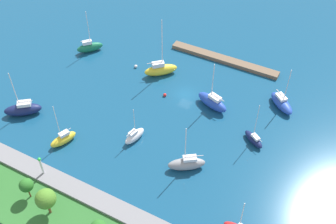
# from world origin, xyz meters

# --- Properties ---
(water) EXTENTS (160.00, 160.00, 0.00)m
(water) POSITION_xyz_m (0.00, 0.00, 0.00)
(water) COLOR navy
(water) RESTS_ON ground
(pier_dock) EXTENTS (24.85, 2.16, 0.85)m
(pier_dock) POSITION_xyz_m (-2.53, -14.16, 0.43)
(pier_dock) COLOR brown
(pier_dock) RESTS_ON ground
(breakwater) EXTENTS (57.93, 3.09, 1.46)m
(breakwater) POSITION_xyz_m (0.00, 29.63, 0.73)
(breakwater) COLOR gray
(breakwater) RESTS_ON ground
(harbor_beacon) EXTENTS (0.56, 0.56, 3.73)m
(harbor_beacon) POSITION_xyz_m (11.20, 29.63, 3.61)
(harbor_beacon) COLOR silver
(harbor_beacon) RESTS_ON breakwater
(park_tree_center) EXTENTS (3.10, 3.10, 5.10)m
(park_tree_center) POSITION_xyz_m (5.68, 34.73, 4.50)
(park_tree_center) COLOR brown
(park_tree_center) RESTS_ON shoreline_park
(park_tree_mideast) EXTENTS (2.21, 2.21, 4.07)m
(park_tree_mideast) POSITION_xyz_m (10.25, 33.98, 3.93)
(park_tree_mideast) COLOR brown
(park_tree_mideast) RESTS_ON shoreline_park
(sailboat_yellow_lone_south) EXTENTS (3.39, 5.29, 9.12)m
(sailboat_yellow_lone_south) POSITION_xyz_m (13.47, 21.94, 1.01)
(sailboat_yellow_lone_south) COLOR yellow
(sailboat_yellow_lone_south) RESTS_ON water
(sailboat_navy_outer_mooring) EXTENTS (7.06, 6.29, 10.06)m
(sailboat_navy_outer_mooring) POSITION_xyz_m (24.93, 19.63, 1.26)
(sailboat_navy_outer_mooring) COLOR #141E4C
(sailboat_navy_outer_mooring) RESTS_ON water
(sailboat_blue_along_channel) EXTENTS (7.32, 4.30, 10.20)m
(sailboat_blue_along_channel) POSITION_xyz_m (-6.18, 0.76, 1.33)
(sailboat_blue_along_channel) COLOR #2347B2
(sailboat_blue_along_channel) RESTS_ON water
(sailboat_gray_center_basin) EXTENTS (6.36, 5.25, 9.70)m
(sailboat_gray_center_basin) POSITION_xyz_m (-8.49, 16.75, 1.22)
(sailboat_gray_center_basin) COLOR gray
(sailboat_gray_center_basin) RESTS_ON water
(sailboat_white_near_pier) EXTENTS (2.50, 4.80, 7.31)m
(sailboat_white_near_pier) POSITION_xyz_m (2.67, 15.29, 0.98)
(sailboat_white_near_pier) COLOR white
(sailboat_white_near_pier) RESTS_ON water
(sailboat_green_west_end) EXTENTS (5.15, 5.63, 10.14)m
(sailboat_green_west_end) POSITION_xyz_m (25.91, -3.20, 1.21)
(sailboat_green_west_end) COLOR #19724C
(sailboat_green_west_end) RESTS_ON water
(sailboat_yellow_inner_mooring) EXTENTS (6.65, 6.47, 13.27)m
(sailboat_yellow_inner_mooring) POSITION_xyz_m (7.59, -3.38, 1.36)
(sailboat_yellow_inner_mooring) COLOR yellow
(sailboat_yellow_inner_mooring) RESTS_ON water
(sailboat_navy_east_end) EXTENTS (4.70, 3.79, 8.81)m
(sailboat_navy_east_end) POSITION_xyz_m (-16.45, 5.78, 0.81)
(sailboat_navy_east_end) COLOR #141E4C
(sailboat_navy_east_end) RESTS_ON water
(sailboat_blue_by_breakwater) EXTENTS (6.49, 6.11, 9.32)m
(sailboat_blue_by_breakwater) POSITION_xyz_m (-18.08, -5.65, 1.04)
(sailboat_blue_by_breakwater) COLOR #2347B2
(sailboat_blue_by_breakwater) RESTS_ON water
(mooring_buoy_red) EXTENTS (0.66, 0.66, 0.66)m
(mooring_buoy_red) POSITION_xyz_m (3.48, 2.36, 0.33)
(mooring_buoy_red) COLOR red
(mooring_buoy_red) RESTS_ON water
(mooring_buoy_white) EXTENTS (0.69, 0.69, 0.69)m
(mooring_buoy_white) POSITION_xyz_m (13.53, -2.93, 0.34)
(mooring_buoy_white) COLOR white
(mooring_buoy_white) RESTS_ON water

